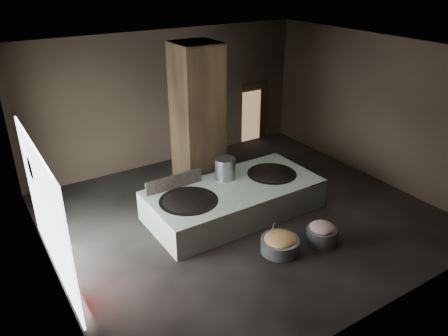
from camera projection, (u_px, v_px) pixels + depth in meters
floor at (242, 217)px, 12.23m from camera, size 10.00×9.00×0.10m
ceiling at (246, 50)px, 10.25m from camera, size 10.00×9.00×0.10m
back_wall at (167, 98)px, 14.71m from camera, size 10.00×0.10×4.50m
front_wall at (389, 221)px, 7.77m from camera, size 10.00×0.10×4.50m
left_wall at (38, 190)px, 8.80m from camera, size 0.10×9.00×4.50m
right_wall at (376, 109)px, 13.68m from camera, size 0.10×9.00×4.50m
pillar at (197, 122)px, 12.54m from camera, size 1.20×1.20×4.50m
hearth_platform at (234, 199)px, 12.19m from camera, size 4.84×2.36×0.84m
platform_cap at (234, 187)px, 12.02m from camera, size 4.71×2.26×0.03m
wok_left at (189, 204)px, 11.31m from camera, size 1.52×1.52×0.42m
wok_left_rim at (189, 201)px, 11.28m from camera, size 1.55×1.55×0.05m
wok_right at (272, 176)px, 12.74m from camera, size 1.41×1.41×0.40m
wok_right_rim at (272, 174)px, 12.71m from camera, size 1.44×1.44×0.05m
stock_pot at (225, 169)px, 12.33m from camera, size 0.59×0.59×0.63m
splash_guard at (174, 182)px, 11.80m from camera, size 1.67×0.08×0.42m
cook at (221, 155)px, 13.83m from camera, size 0.71×0.54×1.72m
veg_basin at (280, 245)px, 10.63m from camera, size 0.95×0.95×0.35m
veg_fill at (280, 239)px, 10.56m from camera, size 0.78×0.78×0.24m
ladle at (272, 231)px, 10.51m from camera, size 0.19×0.35×0.67m
meat_basin at (321, 236)px, 10.94m from camera, size 0.97×0.97×0.41m
meat_fill at (322, 227)px, 10.84m from camera, size 0.62×0.62×0.24m
doorway_near at (200, 125)px, 15.71m from camera, size 1.18×0.08×2.38m
doorway_near_glow at (203, 125)px, 15.81m from camera, size 0.75×0.04×1.78m
doorway_far at (254, 113)px, 16.87m from camera, size 1.18×0.08×2.38m
doorway_far_glow at (251, 116)px, 16.74m from camera, size 0.82×0.04×1.95m
left_opening at (47, 212)px, 9.28m from camera, size 0.04×4.20×3.10m
pavilion_sliver at (72, 273)px, 8.64m from camera, size 0.05×0.90×1.70m
tree_silhouette at (36, 167)px, 9.91m from camera, size 0.28×1.10×1.10m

